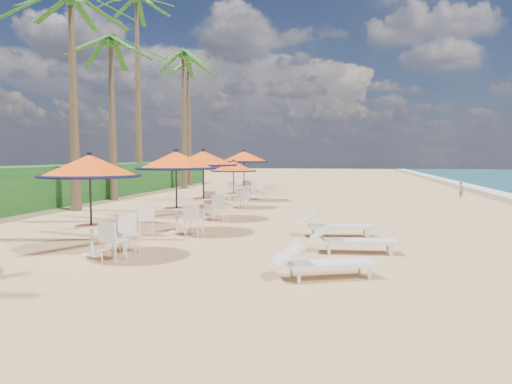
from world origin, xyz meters
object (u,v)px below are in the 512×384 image
at_px(station_0, 94,175).
at_px(lounger_far, 332,224).
at_px(station_3, 233,172).
at_px(station_4, 245,163).
at_px(lounger_mid, 350,239).
at_px(station_1, 175,168).
at_px(lounger_near, 320,262).
at_px(station_2, 205,165).

xyz_separation_m(station_0, lounger_far, (5.16, 3.69, -1.47)).
bearing_deg(station_3, station_4, 94.10).
relative_size(station_0, lounger_far, 1.12).
height_order(lounger_mid, lounger_far, lounger_far).
height_order(station_3, station_4, station_4).
bearing_deg(station_4, station_0, -91.50).
height_order(station_1, lounger_near, station_1).
height_order(station_3, lounger_mid, station_3).
height_order(station_4, lounger_far, station_4).
bearing_deg(station_4, station_2, -88.87).
xyz_separation_m(station_1, station_3, (0.02, 7.31, -0.35)).
height_order(station_3, lounger_near, station_3).
height_order(station_1, station_3, station_1).
bearing_deg(station_0, station_1, 80.17).
bearing_deg(station_2, station_1, -88.42).
bearing_deg(station_4, lounger_mid, -68.27).
distance_m(station_3, lounger_mid, 10.83).
relative_size(station_1, station_3, 1.18).
xyz_separation_m(station_0, station_4, (0.38, 14.56, 0.09)).
xyz_separation_m(station_4, lounger_far, (4.78, -10.87, -1.56)).
height_order(station_1, station_4, station_4).
bearing_deg(lounger_near, station_1, 110.89).
relative_size(station_2, lounger_far, 1.20).
bearing_deg(lounger_far, station_4, 104.81).
bearing_deg(lounger_near, station_4, 84.49).
height_order(lounger_near, lounger_far, lounger_far).
height_order(station_0, station_1, station_1).
height_order(lounger_near, lounger_mid, lounger_mid).
bearing_deg(station_3, station_2, -91.59).
bearing_deg(lounger_mid, station_0, -171.46).
distance_m(station_2, lounger_near, 9.43).
bearing_deg(station_1, station_4, 91.26).
bearing_deg(lounger_mid, lounger_far, 96.57).
bearing_deg(lounger_mid, lounger_near, -107.01).
bearing_deg(station_2, station_4, 91.13).
xyz_separation_m(station_2, station_3, (0.11, 4.01, -0.39)).
bearing_deg(lounger_mid, station_3, 112.54).
distance_m(station_2, station_4, 7.66).
bearing_deg(station_0, station_2, 85.59).
height_order(station_0, lounger_far, station_0).
relative_size(station_4, lounger_near, 1.32).
distance_m(station_0, station_1, 3.65).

